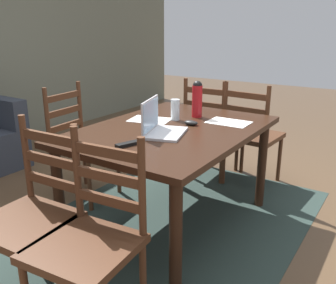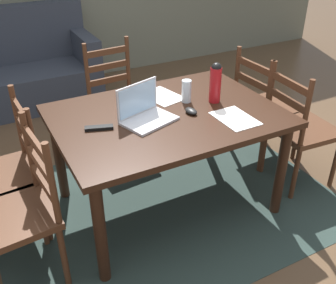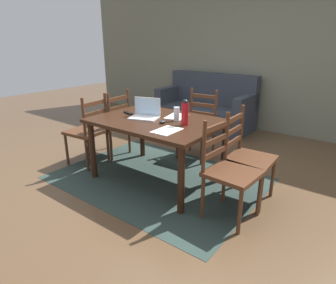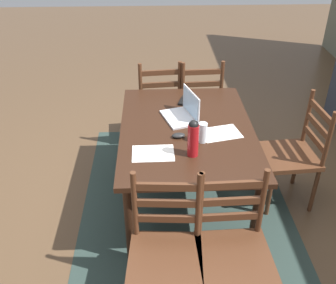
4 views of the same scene
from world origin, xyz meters
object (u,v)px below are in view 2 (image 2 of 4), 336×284
object	(u,v)px
chair_left_far	(7,174)
drinking_glass	(186,91)
laptop	(144,111)
tv_remote	(99,128)
water_bottle	(215,82)
computer_mouse	(191,111)
couch	(9,73)
chair_left_near	(19,213)
dining_table	(167,125)
chair_right_near	(300,129)
chair_far_head	(118,101)
chair_right_far	(264,108)

from	to	relation	value
chair_left_far	drinking_glass	xyz separation A→B (m)	(1.21, -0.11, 0.35)
laptop	tv_remote	world-z (taller)	laptop
water_bottle	computer_mouse	bearing A→B (deg)	-160.22
couch	chair_left_near	bearing A→B (deg)	-97.27
couch	computer_mouse	xyz separation A→B (m)	(0.83, -2.40, 0.40)
dining_table	chair_left_near	size ratio (longest dim) A/B	1.52
chair_right_near	laptop	size ratio (longest dim) A/B	2.55
chair_left_far	computer_mouse	bearing A→B (deg)	-13.98
chair_right_near	tv_remote	distance (m)	1.51
couch	drinking_glass	world-z (taller)	couch
chair_right_near	drinking_glass	distance (m)	0.94
couch	water_bottle	distance (m)	2.60
chair_left_near	laptop	bearing A→B (deg)	12.84
chair_left_near	drinking_glass	xyz separation A→B (m)	(1.21, 0.30, 0.35)
chair_right_near	drinking_glass	xyz separation A→B (m)	(-0.81, 0.30, 0.35)
dining_table	couch	xyz separation A→B (m)	(-0.69, 2.32, -0.30)
chair_left_near	tv_remote	distance (m)	0.66
chair_left_near	chair_left_far	xyz separation A→B (m)	(0.00, 0.41, 0.00)
chair_left_near	drinking_glass	bearing A→B (deg)	13.91
chair_left_near	chair_far_head	xyz separation A→B (m)	(1.01, 1.10, 0.00)
chair_left_near	chair_right_near	distance (m)	2.02
couch	water_bottle	xyz separation A→B (m)	(1.06, -2.31, 0.53)
chair_left_near	water_bottle	distance (m)	1.46
water_bottle	computer_mouse	distance (m)	0.28
couch	drinking_glass	size ratio (longest dim) A/B	11.66
laptop	computer_mouse	world-z (taller)	laptop
dining_table	chair_far_head	xyz separation A→B (m)	(-0.00, 0.89, -0.19)
couch	water_bottle	world-z (taller)	water_bottle
dining_table	drinking_glass	size ratio (longest dim) A/B	9.37
chair_left_near	chair_left_far	world-z (taller)	same
tv_remote	drinking_glass	bearing A→B (deg)	-63.63
chair_right_far	water_bottle	distance (m)	0.79
laptop	computer_mouse	size ratio (longest dim) A/B	3.72
computer_mouse	tv_remote	xyz separation A→B (m)	(-0.60, 0.08, -0.01)
dining_table	chair_right_near	size ratio (longest dim) A/B	1.52
chair_left_near	chair_far_head	distance (m)	1.49
dining_table	laptop	size ratio (longest dim) A/B	3.89
water_bottle	chair_left_near	bearing A→B (deg)	-171.25
couch	tv_remote	bearing A→B (deg)	-84.31
chair_left_near	computer_mouse	size ratio (longest dim) A/B	9.50
chair_right_near	couch	size ratio (longest dim) A/B	0.53
dining_table	chair_right_near	world-z (taller)	chair_right_near
chair_right_near	water_bottle	xyz separation A→B (m)	(-0.64, 0.21, 0.42)
chair_left_near	couch	distance (m)	2.55
chair_right_near	drinking_glass	size ratio (longest dim) A/B	6.16
dining_table	chair_left_near	distance (m)	1.05
drinking_glass	chair_left_near	bearing A→B (deg)	-166.09
water_bottle	tv_remote	distance (m)	0.84
chair_right_near	computer_mouse	world-z (taller)	chair_right_near
chair_right_far	chair_far_head	distance (m)	1.22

